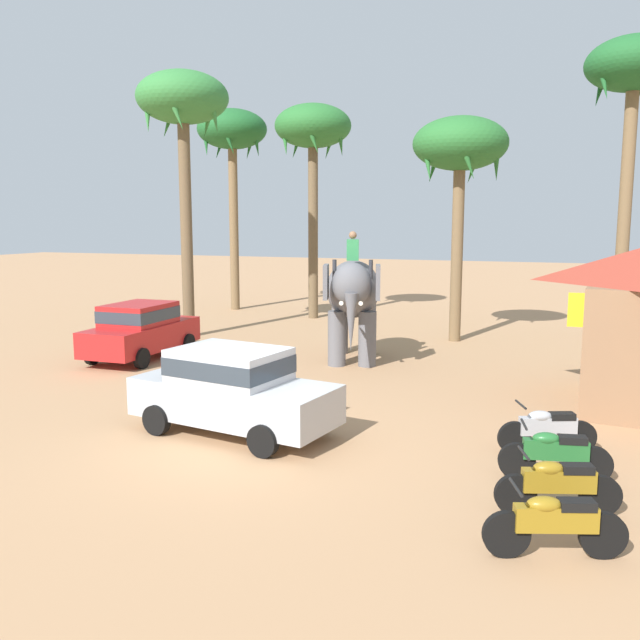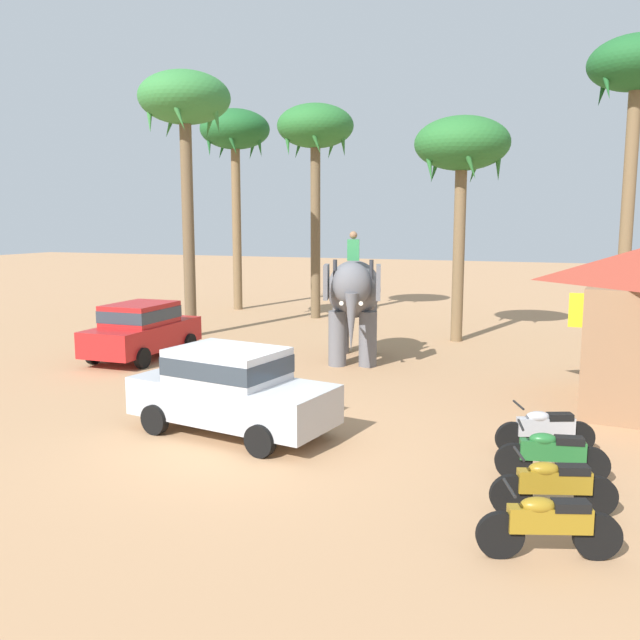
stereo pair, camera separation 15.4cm
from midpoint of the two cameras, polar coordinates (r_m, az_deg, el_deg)
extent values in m
plane|color=tan|center=(13.00, -5.99, -10.34)|extent=(120.00, 120.00, 0.00)
cube|color=#B7BABF|center=(13.40, -7.15, -6.74)|extent=(4.33, 2.36, 0.76)
cube|color=#B7BABF|center=(13.29, -7.55, -3.77)|extent=(2.33, 1.89, 0.64)
cube|color=#2D3842|center=(13.29, -7.55, -3.77)|extent=(2.35, 1.91, 0.35)
cylinder|color=black|center=(13.49, -0.56, -8.25)|extent=(0.62, 0.28, 0.60)
cylinder|color=black|center=(12.13, -4.76, -10.22)|extent=(0.62, 0.28, 0.60)
cylinder|color=black|center=(14.91, -9.02, -6.73)|extent=(0.62, 0.28, 0.60)
cylinder|color=black|center=(13.69, -13.59, -8.24)|extent=(0.62, 0.28, 0.60)
cube|color=red|center=(21.16, -14.65, -1.33)|extent=(1.75, 4.12, 0.76)
cube|color=red|center=(20.97, -14.87, 0.51)|extent=(1.59, 2.12, 0.64)
cube|color=#2D3842|center=(20.97, -14.87, 0.51)|extent=(1.61, 2.14, 0.35)
cylinder|color=black|center=(22.73, -14.55, -1.63)|extent=(0.19, 0.60, 0.60)
cylinder|color=black|center=(21.82, -10.87, -1.93)|extent=(0.19, 0.60, 0.60)
cylinder|color=black|center=(20.73, -18.54, -2.76)|extent=(0.19, 0.60, 0.60)
cylinder|color=black|center=(19.72, -14.67, -3.16)|extent=(0.19, 0.60, 0.60)
ellipsoid|color=slate|center=(20.09, 3.14, 2.67)|extent=(2.39, 3.42, 1.70)
cylinder|color=slate|center=(19.34, 4.32, -1.62)|extent=(0.52, 0.52, 1.60)
cylinder|color=slate|center=(19.37, 1.72, -1.58)|extent=(0.52, 0.52, 1.60)
cylinder|color=slate|center=(21.18, 4.37, -0.74)|extent=(0.52, 0.52, 1.60)
cylinder|color=slate|center=(21.20, 1.99, -0.71)|extent=(0.52, 0.52, 1.60)
ellipsoid|color=slate|center=(18.44, 2.99, 3.08)|extent=(1.33, 1.26, 1.20)
cube|color=slate|center=(18.53, 5.23, 3.23)|extent=(0.34, 0.80, 0.96)
cube|color=slate|center=(18.57, 0.78, 3.28)|extent=(0.34, 0.80, 0.96)
cone|color=slate|center=(18.12, 2.92, -0.21)|extent=(0.45, 0.45, 1.60)
cone|color=beige|center=(18.09, 3.76, 1.37)|extent=(0.27, 0.57, 0.21)
cone|color=beige|center=(18.11, 2.11, 1.39)|extent=(0.27, 0.57, 0.21)
cube|color=#338C4C|center=(19.15, 3.09, 5.98)|extent=(0.39, 0.32, 0.60)
sphere|color=#8E6647|center=(19.14, 3.10, 7.24)|extent=(0.22, 0.22, 0.22)
cylinder|color=#333338|center=(19.17, 4.63, 4.32)|extent=(0.12, 0.12, 0.55)
cylinder|color=#333338|center=(19.20, 1.52, 4.35)|extent=(0.12, 0.12, 0.55)
cylinder|color=black|center=(9.06, 15.59, -17.24)|extent=(0.60, 0.29, 0.60)
cylinder|color=black|center=(9.40, 23.02, -16.63)|extent=(0.60, 0.29, 0.60)
cube|color=olive|center=(9.12, 19.45, -15.71)|extent=(1.03, 0.52, 0.32)
ellipsoid|color=olive|center=(9.01, 18.57, -14.74)|extent=(0.49, 0.37, 0.20)
cube|color=black|center=(9.13, 21.06, -14.55)|extent=(0.49, 0.35, 0.12)
cylinder|color=black|center=(8.83, 16.34, -13.57)|extent=(0.22, 0.53, 0.04)
cylinder|color=black|center=(10.25, 16.37, -14.13)|extent=(0.60, 0.28, 0.60)
cylinder|color=black|center=(10.59, 22.88, -13.72)|extent=(0.60, 0.28, 0.60)
cube|color=olive|center=(10.33, 19.74, -12.81)|extent=(1.03, 0.51, 0.32)
ellipsoid|color=olive|center=(10.22, 18.97, -11.92)|extent=(0.49, 0.36, 0.20)
cube|color=black|center=(10.34, 21.15, -11.80)|extent=(0.49, 0.35, 0.12)
cylinder|color=black|center=(10.06, 17.03, -10.84)|extent=(0.21, 0.54, 0.04)
cylinder|color=black|center=(11.58, 16.53, -11.47)|extent=(0.61, 0.22, 0.60)
cylinder|color=black|center=(11.80, 22.43, -11.40)|extent=(0.61, 0.22, 0.60)
cube|color=#23662D|center=(11.61, 19.57, -10.43)|extent=(1.04, 0.40, 0.32)
ellipsoid|color=#23662D|center=(11.52, 18.87, -9.58)|extent=(0.48, 0.32, 0.20)
cube|color=black|center=(11.60, 20.84, -9.57)|extent=(0.48, 0.30, 0.12)
cylinder|color=black|center=(11.40, 17.12, -8.54)|extent=(0.15, 0.55, 0.04)
cylinder|color=black|center=(12.72, 16.38, -9.66)|extent=(0.59, 0.32, 0.60)
cylinder|color=black|center=(13.13, 21.45, -9.34)|extent=(0.59, 0.32, 0.60)
cube|color=#ADADB2|center=(12.84, 19.00, -8.57)|extent=(1.02, 0.57, 0.32)
ellipsoid|color=#ADADB2|center=(12.74, 18.41, -7.83)|extent=(0.50, 0.39, 0.20)
cube|color=black|center=(12.88, 20.10, -7.74)|extent=(0.49, 0.37, 0.12)
cylinder|color=black|center=(12.57, 16.90, -6.94)|extent=(0.24, 0.52, 0.04)
cylinder|color=brown|center=(24.52, -11.00, 8.14)|extent=(0.42, 0.42, 8.21)
ellipsoid|color=#337A38|center=(24.88, -11.29, 18.10)|extent=(3.20, 3.20, 1.80)
cone|color=#337A38|center=(24.19, -8.74, 17.24)|extent=(0.40, 0.92, 1.64)
cone|color=#337A38|center=(25.58, -9.11, 16.75)|extent=(0.91, 0.57, 1.67)
cone|color=#337A38|center=(25.90, -12.30, 16.56)|extent=(0.73, 0.83, 1.69)
cone|color=#337A38|center=(24.74, -14.16, 16.89)|extent=(0.73, 0.83, 1.69)
cone|color=#337A38|center=(23.65, -12.00, 17.36)|extent=(0.91, 0.57, 1.67)
cylinder|color=brown|center=(31.80, -6.98, 8.20)|extent=(0.42, 0.42, 8.13)
ellipsoid|color=#1E5B28|center=(32.07, -7.12, 15.84)|extent=(3.20, 3.20, 1.80)
cone|color=#1E5B28|center=(31.47, -5.11, 15.10)|extent=(0.40, 0.92, 1.64)
cone|color=#1E5B28|center=(32.85, -5.55, 14.81)|extent=(0.91, 0.57, 1.67)
cone|color=#1E5B28|center=(33.08, -8.05, 14.72)|extent=(0.73, 0.83, 1.69)
cone|color=#1E5B28|center=(31.86, -9.32, 14.94)|extent=(0.73, 0.83, 1.69)
cone|color=#1E5B28|center=(30.83, -7.50, 15.20)|extent=(0.91, 0.57, 1.67)
cylinder|color=brown|center=(28.70, -0.23, 8.00)|extent=(0.41, 0.41, 7.88)
ellipsoid|color=#286B2D|center=(28.96, -0.24, 16.22)|extent=(3.20, 3.20, 1.80)
cone|color=#286B2D|center=(28.49, 2.10, 15.33)|extent=(0.40, 0.92, 1.64)
cone|color=#286B2D|center=(29.84, 1.27, 15.02)|extent=(0.91, 0.57, 1.67)
cone|color=#286B2D|center=(29.91, -1.53, 15.00)|extent=(0.73, 0.83, 1.69)
cone|color=#286B2D|center=(28.62, -2.65, 15.29)|extent=(0.73, 0.83, 1.69)
cone|color=#286B2D|center=(27.71, -0.38, 15.53)|extent=(0.91, 0.57, 1.67)
cylinder|color=brown|center=(23.60, 11.94, 6.09)|extent=(0.40, 0.40, 6.55)
ellipsoid|color=#286B2D|center=(23.72, 12.20, 14.50)|extent=(3.20, 3.20, 1.80)
cone|color=#286B2D|center=(23.52, 15.13, 13.23)|extent=(0.40, 0.92, 1.64)
cone|color=#286B2D|center=(24.74, 13.45, 13.04)|extent=(0.91, 0.57, 1.67)
cone|color=#286B2D|center=(24.53, 10.12, 13.18)|extent=(0.73, 0.83, 1.69)
cone|color=#286B2D|center=(23.15, 9.45, 13.49)|extent=(0.73, 0.83, 1.69)
cone|color=#286B2D|center=(22.49, 12.67, 13.55)|extent=(0.91, 0.57, 1.67)
cylinder|color=brown|center=(25.47, 24.91, 8.59)|extent=(0.43, 0.43, 9.15)
ellipsoid|color=#1E5B28|center=(25.99, 25.60, 19.16)|extent=(3.20, 3.20, 1.80)
cone|color=#1E5B28|center=(26.55, 23.21, 17.95)|extent=(0.73, 0.83, 1.69)
cone|color=#1E5B28|center=(25.16, 23.33, 18.51)|extent=(0.73, 0.83, 1.69)
cylinder|color=#4C4C51|center=(18.94, 22.05, -1.21)|extent=(0.10, 0.10, 2.40)
cube|color=yellow|center=(18.85, 22.16, 0.74)|extent=(1.00, 0.08, 0.90)
camera|label=1|loc=(0.08, -89.75, 0.04)|focal=37.54mm
camera|label=2|loc=(0.08, 90.25, -0.04)|focal=37.54mm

